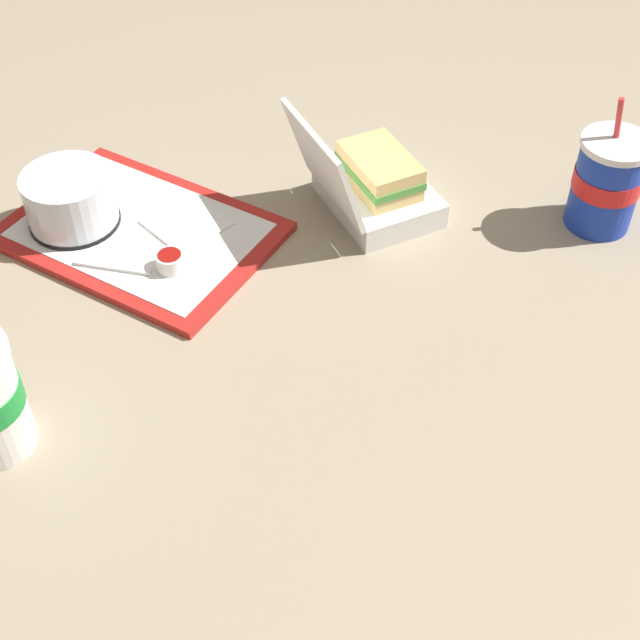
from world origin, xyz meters
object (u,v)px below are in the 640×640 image
object	(u,v)px
plastic_fork	(113,267)
clamshell_sandwich_corner	(373,185)
cake_container	(70,201)
ketchup_cup	(170,261)
soda_cup_corner	(607,182)
food_tray	(140,233)

from	to	relation	value
plastic_fork	clamshell_sandwich_corner	bearing A→B (deg)	-146.00
plastic_fork	clamshell_sandwich_corner	size ratio (longest dim) A/B	0.43
cake_container	clamshell_sandwich_corner	size ratio (longest dim) A/B	0.51
cake_container	ketchup_cup	distance (m)	0.18
plastic_fork	soda_cup_corner	world-z (taller)	soda_cup_corner
soda_cup_corner	cake_container	bearing A→B (deg)	18.79
cake_container	ketchup_cup	size ratio (longest dim) A/B	3.25
food_tray	plastic_fork	world-z (taller)	plastic_fork
soda_cup_corner	plastic_fork	bearing A→B (deg)	27.12
food_tray	ketchup_cup	distance (m)	0.10
plastic_fork	clamshell_sandwich_corner	xyz separation A→B (m)	(-0.30, -0.25, 0.03)
ketchup_cup	clamshell_sandwich_corner	world-z (taller)	clamshell_sandwich_corner
clamshell_sandwich_corner	plastic_fork	bearing A→B (deg)	39.78
food_tray	ketchup_cup	xyz separation A→B (m)	(-0.08, 0.06, 0.02)
cake_container	ketchup_cup	xyz separation A→B (m)	(-0.17, 0.05, -0.02)
food_tray	clamshell_sandwich_corner	size ratio (longest dim) A/B	1.66
food_tray	cake_container	distance (m)	0.11
plastic_fork	clamshell_sandwich_corner	world-z (taller)	clamshell_sandwich_corner
clamshell_sandwich_corner	ketchup_cup	bearing A→B (deg)	45.29
cake_container	clamshell_sandwich_corner	xyz separation A→B (m)	(-0.40, -0.17, -0.01)
plastic_fork	soda_cup_corner	bearing A→B (deg)	-158.66
cake_container	clamshell_sandwich_corner	world-z (taller)	clamshell_sandwich_corner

